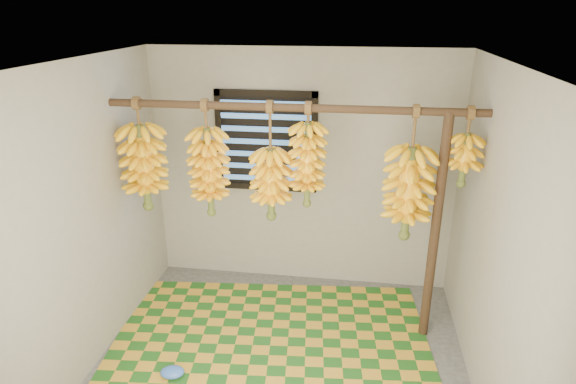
% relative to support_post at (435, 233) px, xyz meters
% --- Properties ---
extents(floor, '(3.00, 3.00, 0.01)m').
position_rel_support_post_xyz_m(floor, '(-1.20, -0.70, -1.00)').
color(floor, '#474747').
rests_on(floor, ground).
extents(ceiling, '(3.00, 3.00, 0.01)m').
position_rel_support_post_xyz_m(ceiling, '(-1.20, -0.70, 1.40)').
color(ceiling, silver).
rests_on(ceiling, wall_back).
extents(wall_back, '(3.00, 0.01, 2.40)m').
position_rel_support_post_xyz_m(wall_back, '(-1.20, 0.80, 0.20)').
color(wall_back, gray).
rests_on(wall_back, floor).
extents(wall_left, '(0.01, 3.00, 2.40)m').
position_rel_support_post_xyz_m(wall_left, '(-2.71, -0.70, 0.20)').
color(wall_left, gray).
rests_on(wall_left, floor).
extents(wall_right, '(0.01, 3.00, 2.40)m').
position_rel_support_post_xyz_m(wall_right, '(0.30, -0.70, 0.20)').
color(wall_right, gray).
rests_on(wall_right, floor).
extents(window, '(1.00, 0.04, 1.00)m').
position_rel_support_post_xyz_m(window, '(-1.55, 0.78, 0.50)').
color(window, black).
rests_on(window, wall_back).
extents(hanging_pole, '(3.00, 0.06, 0.06)m').
position_rel_support_post_xyz_m(hanging_pole, '(-1.20, 0.00, 1.00)').
color(hanging_pole, '#432B1C').
rests_on(hanging_pole, wall_left).
extents(support_post, '(0.08, 0.08, 2.00)m').
position_rel_support_post_xyz_m(support_post, '(0.00, 0.00, 0.00)').
color(support_post, '#432B1C').
rests_on(support_post, floor).
extents(woven_mat, '(2.93, 2.44, 0.01)m').
position_rel_support_post_xyz_m(woven_mat, '(-1.31, -0.50, -0.99)').
color(woven_mat, '#1E591A').
rests_on(woven_mat, floor).
extents(plastic_bag, '(0.21, 0.17, 0.08)m').
position_rel_support_post_xyz_m(plastic_bag, '(-2.02, -0.85, -0.95)').
color(plastic_bag, blue).
rests_on(plastic_bag, woven_mat).
extents(banana_bunch_a, '(0.38, 0.38, 0.98)m').
position_rel_support_post_xyz_m(banana_bunch_a, '(-2.47, 0.00, 0.45)').
color(banana_bunch_a, brown).
rests_on(banana_bunch_a, hanging_pole).
extents(banana_bunch_b, '(0.33, 0.33, 1.00)m').
position_rel_support_post_xyz_m(banana_bunch_b, '(-1.89, 0.00, 0.43)').
color(banana_bunch_b, brown).
rests_on(banana_bunch_b, hanging_pole).
extents(banana_bunch_c, '(0.32, 0.32, 1.00)m').
position_rel_support_post_xyz_m(banana_bunch_c, '(-1.37, 0.00, 0.35)').
color(banana_bunch_c, brown).
rests_on(banana_bunch_c, hanging_pole).
extents(banana_bunch_d, '(0.30, 0.30, 0.87)m').
position_rel_support_post_xyz_m(banana_bunch_d, '(-1.06, 0.00, 0.53)').
color(banana_bunch_d, brown).
rests_on(banana_bunch_d, hanging_pole).
extents(banana_bunch_e, '(0.39, 0.39, 1.11)m').
position_rel_support_post_xyz_m(banana_bunch_e, '(-0.25, -0.00, 0.33)').
color(banana_bunch_e, brown).
rests_on(banana_bunch_e, hanging_pole).
extents(banana_bunch_f, '(0.27, 0.27, 0.63)m').
position_rel_support_post_xyz_m(banana_bunch_f, '(0.15, 0.00, 0.63)').
color(banana_bunch_f, brown).
rests_on(banana_bunch_f, hanging_pole).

